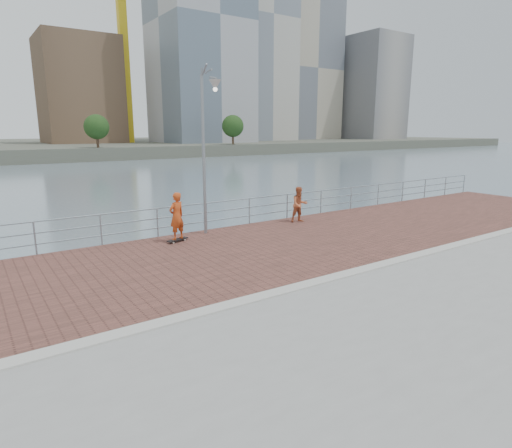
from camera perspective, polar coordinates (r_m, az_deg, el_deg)
water at (r=11.98m, az=5.67°, el=-17.38°), size 400.00×400.00×0.00m
seawall at (r=8.88m, az=29.00°, el=-23.22°), size 40.00×24.00×2.00m
brick_lane at (r=13.90m, az=-3.74°, el=-4.01°), size 40.00×6.80×0.02m
curb at (r=11.11m, az=5.90°, el=-8.27°), size 40.00×0.40×0.06m
guardrail at (r=16.68m, az=-9.76°, el=1.04°), size 39.06×0.06×1.13m
street_lamp at (r=15.83m, az=-6.37°, el=13.34°), size 0.43×1.25×5.92m
skateboard at (r=15.56m, az=-10.41°, el=-2.07°), size 0.87×0.46×0.10m
skateboarder at (r=15.37m, az=-10.53°, el=1.04°), size 0.71×0.57×1.70m
bystander at (r=18.53m, az=5.82°, el=2.60°), size 0.86×0.74×1.53m
tower_crane at (r=120.64m, az=-18.89°, el=26.10°), size 47.00×2.00×50.70m
skyline at (r=119.95m, az=-17.18°, el=22.24°), size 233.00×41.00×71.33m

